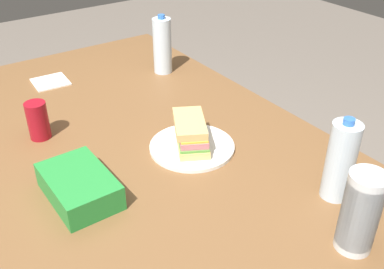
% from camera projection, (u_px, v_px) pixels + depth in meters
% --- Properties ---
extents(dining_table, '(1.74, 1.08, 0.76)m').
position_uv_depth(dining_table, '(138.00, 165.00, 1.44)').
color(dining_table, brown).
rests_on(dining_table, ground_plane).
extents(paper_plate, '(0.26, 0.26, 0.01)m').
position_uv_depth(paper_plate, '(192.00, 147.00, 1.37)').
color(paper_plate, white).
rests_on(paper_plate, dining_table).
extents(sandwich, '(0.21, 0.16, 0.08)m').
position_uv_depth(sandwich, '(191.00, 133.00, 1.35)').
color(sandwich, '#DBB26B').
rests_on(sandwich, paper_plate).
extents(soda_can_red, '(0.07, 0.07, 0.12)m').
position_uv_depth(soda_can_red, '(38.00, 120.00, 1.40)').
color(soda_can_red, maroon).
rests_on(soda_can_red, dining_table).
extents(chip_bag, '(0.23, 0.15, 0.07)m').
position_uv_depth(chip_bag, '(79.00, 186.00, 1.16)').
color(chip_bag, '#268C38').
rests_on(chip_bag, dining_table).
extents(water_bottle_tall, '(0.07, 0.07, 0.23)m').
position_uv_depth(water_bottle_tall, '(341.00, 161.00, 1.13)').
color(water_bottle_tall, silver).
rests_on(water_bottle_tall, dining_table).
extents(plastic_cup_stack, '(0.08, 0.08, 0.20)m').
position_uv_depth(plastic_cup_stack, '(360.00, 212.00, 0.98)').
color(plastic_cup_stack, silver).
rests_on(plastic_cup_stack, dining_table).
extents(water_bottle_spare, '(0.07, 0.07, 0.24)m').
position_uv_depth(water_bottle_spare, '(162.00, 46.00, 1.81)').
color(water_bottle_spare, silver).
rests_on(water_bottle_spare, dining_table).
extents(paper_napkin, '(0.14, 0.14, 0.01)m').
position_uv_depth(paper_napkin, '(50.00, 82.00, 1.77)').
color(paper_napkin, white).
rests_on(paper_napkin, dining_table).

